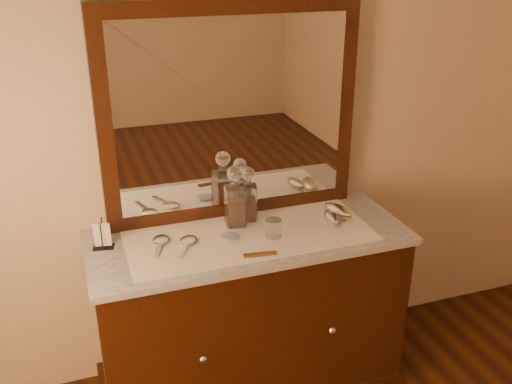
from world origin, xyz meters
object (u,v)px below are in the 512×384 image
dresser_cabinet (249,315)px  hand_mirror_outer (161,241)px  napkin_rack (102,237)px  hand_mirror_inner (187,242)px  mirror_frame (231,113)px  pin_dish (230,237)px  decanter_left (235,202)px  brush_far (338,211)px  decanter_right (248,199)px  brush_near (332,218)px  comb (260,254)px

dresser_cabinet → hand_mirror_outer: size_ratio=7.04×
napkin_rack → hand_mirror_inner: bearing=-14.5°
mirror_frame → pin_dish: bearing=-109.3°
hand_mirror_inner → decanter_left: bearing=23.3°
brush_far → hand_mirror_inner: 0.75m
decanter_left → decanter_right: decanter_left is taller
mirror_frame → hand_mirror_inner: (-0.28, -0.25, -0.49)m
napkin_rack → brush_near: bearing=-5.6°
mirror_frame → napkin_rack: 0.79m
decanter_left → hand_mirror_inner: 0.30m
comb → decanter_right: (0.06, 0.34, 0.10)m
pin_dish → napkin_rack: (-0.54, 0.11, 0.04)m
pin_dish → brush_near: (0.50, 0.00, 0.01)m
napkin_rack → comb: bearing=-25.0°
dresser_cabinet → hand_mirror_inner: size_ratio=7.12×
comb → hand_mirror_inner: 0.33m
comb → brush_far: 0.53m
brush_far → mirror_frame: bearing=155.5°
dresser_cabinet → hand_mirror_outer: bearing=174.1°
brush_near → napkin_rack: bearing=174.4°
napkin_rack → decanter_right: (0.68, 0.06, 0.05)m
pin_dish → brush_far: size_ratio=0.43×
decanter_left → pin_dish: bearing=-116.9°
decanter_left → brush_far: bearing=-8.3°
pin_dish → napkin_rack: size_ratio=0.61×
hand_mirror_outer → hand_mirror_inner: (0.11, -0.04, 0.00)m
pin_dish → brush_near: brush_near is taller
brush_near → hand_mirror_outer: bearing=176.0°
mirror_frame → hand_mirror_inner: size_ratio=6.11×
mirror_frame → decanter_right: mirror_frame is taller
dresser_cabinet → decanter_left: 0.57m
pin_dish → decanter_right: decanter_right is taller
dresser_cabinet → pin_dish: size_ratio=17.39×
decanter_left → brush_far: (0.49, -0.07, -0.09)m
pin_dish → comb: 0.20m
decanter_left → hand_mirror_inner: (-0.25, -0.11, -0.10)m
comb → napkin_rack: 0.68m
dresser_cabinet → brush_far: 0.66m
napkin_rack → decanter_left: 0.61m
pin_dish → decanter_right: (0.14, 0.16, 0.09)m
napkin_rack → brush_near: (1.04, -0.10, -0.03)m
mirror_frame → hand_mirror_outer: 0.66m
decanter_right → hand_mirror_inner: bearing=-155.8°
mirror_frame → comb: mirror_frame is taller
brush_near → decanter_right: bearing=156.4°
napkin_rack → brush_near: napkin_rack is taller
decanter_right → comb: bearing=-99.9°
comb → hand_mirror_outer: 0.45m
comb → brush_near: size_ratio=0.94×
brush_near → hand_mirror_inner: brush_near is taller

